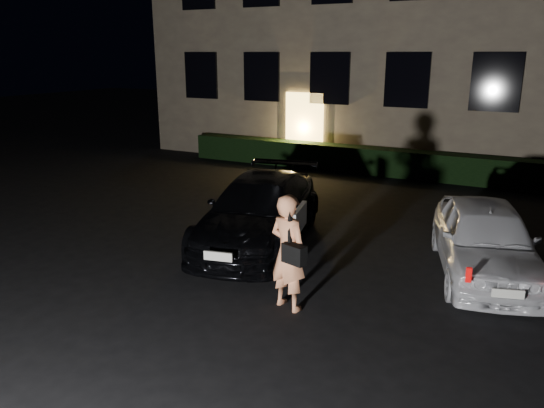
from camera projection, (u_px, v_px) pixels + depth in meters
The scene contains 5 objects.
ground at pixel (223, 313), 8.11m from camera, with size 80.00×80.00×0.00m, color black.
hedge at pixel (398, 163), 16.97m from camera, with size 15.00×0.70×0.85m, color black.
sedan at pixel (260, 211), 10.98m from camera, with size 2.85×4.99×1.36m.
hatch at pixel (485, 239), 9.36m from camera, with size 2.57×4.18×1.33m.
man at pixel (289, 252), 8.03m from camera, with size 0.77×0.62×1.83m.
Camera 1 is at (4.02, -6.18, 3.83)m, focal length 35.00 mm.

